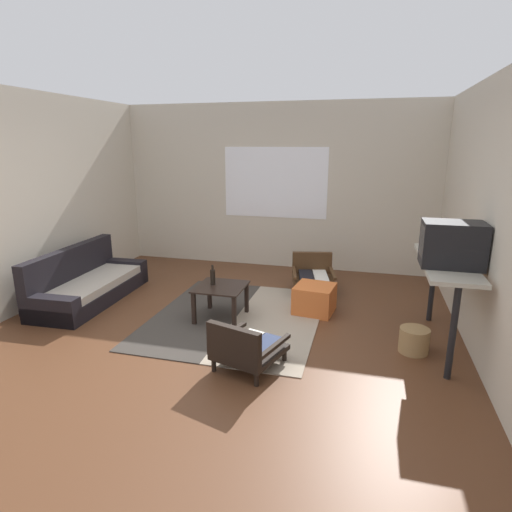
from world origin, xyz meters
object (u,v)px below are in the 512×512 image
Objects in this scene: glass_bottle at (213,277)px; wicker_basket at (414,340)px; armchair_by_window at (313,274)px; console_shelf at (445,271)px; clay_vase at (442,240)px; ottoman_orange at (315,299)px; crt_television at (452,244)px; coffee_table at (221,292)px; couch at (87,285)px; armchair_striped_foreground at (246,348)px.

glass_bottle reaches higher than wicker_basket.
armchair_by_window is 2.12m from console_shelf.
wicker_basket is at bearing -112.20° from clay_vase.
ottoman_orange is at bearing 144.35° from wicker_basket.
coffee_table is at bearing 173.67° from crt_television.
crt_television reaches higher than coffee_table.
console_shelf is (4.38, -0.21, 0.60)m from couch.
armchair_striped_foreground is 1.73m from wicker_basket.
glass_bottle is at bearing -158.34° from ottoman_orange.
crt_television is (1.36, -0.76, 0.96)m from ottoman_orange.
glass_bottle is at bearing 123.50° from armchair_striped_foreground.
console_shelf is at bearing -1.83° from coffee_table.
console_shelf reaches higher than armchair_striped_foreground.
couch is 3.04m from ottoman_orange.
glass_bottle is (-2.53, -0.29, -0.53)m from clay_vase.
glass_bottle is at bearing 164.42° from coffee_table.
clay_vase is at bearing 7.53° from coffee_table.
glass_bottle is (-2.53, 0.11, -0.30)m from console_shelf.
couch is 3.11m from armchair_by_window.
ottoman_orange is at bearing 150.72° from crt_television.
armchair_striped_foreground is 1.57× the size of ottoman_orange.
coffee_table is 1.99× the size of wicker_basket.
crt_television is at bearing 24.16° from armchair_striped_foreground.
clay_vase is (0.00, 0.59, -0.09)m from crt_television.
crt_television is 1.04m from wicker_basket.
console_shelf is (1.80, 1.00, 0.59)m from armchair_striped_foreground.
coffee_table is 2.56m from crt_television.
glass_bottle reaches higher than armchair_by_window.
coffee_table is at bearing -4.01° from couch.
console_shelf reaches higher than armchair_by_window.
coffee_table is 0.21m from glass_bottle.
crt_television is at bearing -46.64° from armchair_by_window.
coffee_table is at bearing -172.47° from clay_vase.
ottoman_orange is 1.32× the size of clay_vase.
armchair_by_window reaches higher than armchair_striped_foreground.
coffee_table is 1.66× the size of clay_vase.
coffee_table is 0.80× the size of armchair_striped_foreground.
ottoman_orange is (0.44, 1.57, -0.05)m from armchair_striped_foreground.
armchair_by_window is at bearing 54.73° from coffee_table.
wicker_basket is (-0.25, -0.22, -0.69)m from console_shelf.
glass_bottle is at bearing 173.26° from crt_television.
clay_vase is (2.42, 0.32, 0.71)m from coffee_table.
clay_vase reaches higher than couch.
armchair_striped_foreground is 2.07× the size of clay_vase.
armchair_striped_foreground is at bearing -153.44° from wicker_basket.
ottoman_orange is at bearing 74.45° from armchair_striped_foreground.
crt_television is (4.38, -0.41, 0.92)m from couch.
couch is at bearing 176.69° from glass_bottle.
coffee_table is 0.40× the size of console_shelf.
clay_vase is at bearing 2.39° from couch.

